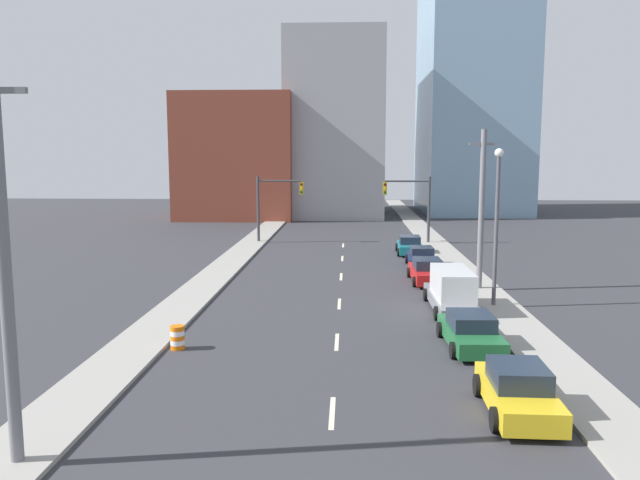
{
  "coord_description": "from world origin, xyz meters",
  "views": [
    {
      "loc": [
        0.46,
        -10.04,
        7.61
      ],
      "look_at": [
        -1.4,
        30.03,
        2.2
      ],
      "focal_mm": 35.0,
      "sensor_mm": 36.0,
      "label": 1
    }
  ],
  "objects_px": {
    "street_lamp": "(497,216)",
    "sedan_teal": "(410,246)",
    "traffic_barrel": "(177,337)",
    "sedan_yellow": "(518,391)",
    "utility_pole_left_near": "(4,264)",
    "traffic_signal_right": "(415,200)",
    "utility_pole_right_mid": "(482,209)",
    "sedan_red": "(427,271)",
    "sedan_navy": "(422,258)",
    "sedan_green": "(471,332)",
    "traffic_signal_left": "(272,200)",
    "box_truck_gray": "(452,291)"
  },
  "relations": [
    {
      "from": "street_lamp",
      "to": "sedan_teal",
      "type": "bearing_deg",
      "value": 98.4
    },
    {
      "from": "traffic_barrel",
      "to": "street_lamp",
      "type": "height_order",
      "value": "street_lamp"
    },
    {
      "from": "sedan_yellow",
      "to": "utility_pole_left_near",
      "type": "bearing_deg",
      "value": -162.85
    },
    {
      "from": "traffic_barrel",
      "to": "sedan_yellow",
      "type": "bearing_deg",
      "value": -25.78
    },
    {
      "from": "traffic_signal_right",
      "to": "traffic_barrel",
      "type": "bearing_deg",
      "value": -112.2
    },
    {
      "from": "utility_pole_left_near",
      "to": "utility_pole_right_mid",
      "type": "distance_m",
      "value": 26.26
    },
    {
      "from": "utility_pole_right_mid",
      "to": "sedan_teal",
      "type": "distance_m",
      "value": 14.15
    },
    {
      "from": "utility_pole_right_mid",
      "to": "traffic_barrel",
      "type": "relative_size",
      "value": 9.56
    },
    {
      "from": "street_lamp",
      "to": "sedan_teal",
      "type": "distance_m",
      "value": 18.03
    },
    {
      "from": "sedan_red",
      "to": "sedan_navy",
      "type": "distance_m",
      "value": 5.31
    },
    {
      "from": "utility_pole_right_mid",
      "to": "sedan_yellow",
      "type": "relative_size",
      "value": 2.12
    },
    {
      "from": "sedan_green",
      "to": "traffic_signal_left",
      "type": "bearing_deg",
      "value": 109.39
    },
    {
      "from": "box_truck_gray",
      "to": "utility_pole_right_mid",
      "type": "bearing_deg",
      "value": 64.07
    },
    {
      "from": "traffic_barrel",
      "to": "box_truck_gray",
      "type": "relative_size",
      "value": 0.15
    },
    {
      "from": "traffic_signal_left",
      "to": "sedan_red",
      "type": "bearing_deg",
      "value": -55.52
    },
    {
      "from": "traffic_signal_left",
      "to": "traffic_signal_right",
      "type": "distance_m",
      "value": 12.55
    },
    {
      "from": "traffic_barrel",
      "to": "sedan_green",
      "type": "relative_size",
      "value": 0.2
    },
    {
      "from": "sedan_yellow",
      "to": "street_lamp",
      "type": "bearing_deg",
      "value": 81.4
    },
    {
      "from": "traffic_signal_right",
      "to": "sedan_red",
      "type": "distance_m",
      "value": 17.17
    },
    {
      "from": "traffic_signal_left",
      "to": "sedan_green",
      "type": "bearing_deg",
      "value": -68.69
    },
    {
      "from": "utility_pole_left_near",
      "to": "sedan_red",
      "type": "bearing_deg",
      "value": 60.95
    },
    {
      "from": "traffic_signal_right",
      "to": "sedan_teal",
      "type": "bearing_deg",
      "value": -99.61
    },
    {
      "from": "utility_pole_right_mid",
      "to": "street_lamp",
      "type": "xyz_separation_m",
      "value": [
        -0.1,
        -4.09,
        -0.01
      ]
    },
    {
      "from": "traffic_signal_left",
      "to": "traffic_barrel",
      "type": "relative_size",
      "value": 6.17
    },
    {
      "from": "traffic_signal_left",
      "to": "utility_pole_left_near",
      "type": "height_order",
      "value": "utility_pole_left_near"
    },
    {
      "from": "traffic_signal_left",
      "to": "traffic_barrel",
      "type": "height_order",
      "value": "traffic_signal_left"
    },
    {
      "from": "traffic_barrel",
      "to": "sedan_green",
      "type": "xyz_separation_m",
      "value": [
        11.67,
        0.79,
        0.16
      ]
    },
    {
      "from": "street_lamp",
      "to": "sedan_yellow",
      "type": "xyz_separation_m",
      "value": [
        -2.31,
        -13.25,
        -3.96
      ]
    },
    {
      "from": "traffic_signal_left",
      "to": "street_lamp",
      "type": "relative_size",
      "value": 0.73
    },
    {
      "from": "utility_pole_left_near",
      "to": "sedan_yellow",
      "type": "bearing_deg",
      "value": 15.88
    },
    {
      "from": "traffic_signal_right",
      "to": "utility_pole_right_mid",
      "type": "bearing_deg",
      "value": -84.94
    },
    {
      "from": "utility_pole_right_mid",
      "to": "sedan_teal",
      "type": "height_order",
      "value": "utility_pole_right_mid"
    },
    {
      "from": "sedan_yellow",
      "to": "sedan_red",
      "type": "relative_size",
      "value": 0.9
    },
    {
      "from": "street_lamp",
      "to": "box_truck_gray",
      "type": "bearing_deg",
      "value": -159.79
    },
    {
      "from": "traffic_signal_right",
      "to": "utility_pole_right_mid",
      "type": "height_order",
      "value": "utility_pole_right_mid"
    },
    {
      "from": "utility_pole_right_mid",
      "to": "sedan_yellow",
      "type": "height_order",
      "value": "utility_pole_right_mid"
    },
    {
      "from": "traffic_signal_left",
      "to": "sedan_teal",
      "type": "relative_size",
      "value": 1.34
    },
    {
      "from": "traffic_signal_left",
      "to": "sedan_teal",
      "type": "bearing_deg",
      "value": -26.6
    },
    {
      "from": "utility_pole_right_mid",
      "to": "traffic_signal_left",
      "type": "bearing_deg",
      "value": 126.71
    },
    {
      "from": "traffic_signal_right",
      "to": "utility_pole_right_mid",
      "type": "xyz_separation_m",
      "value": [
        1.69,
        -19.09,
        0.87
      ]
    },
    {
      "from": "traffic_signal_right",
      "to": "street_lamp",
      "type": "relative_size",
      "value": 0.73
    },
    {
      "from": "utility_pole_left_near",
      "to": "traffic_signal_left",
      "type": "bearing_deg",
      "value": 88.02
    },
    {
      "from": "sedan_navy",
      "to": "sedan_green",
      "type": "bearing_deg",
      "value": -90.32
    },
    {
      "from": "sedan_green",
      "to": "sedan_red",
      "type": "xyz_separation_m",
      "value": [
        -0.11,
        13.09,
        0.01
      ]
    },
    {
      "from": "box_truck_gray",
      "to": "sedan_yellow",
      "type": "bearing_deg",
      "value": -90.64
    },
    {
      "from": "sedan_green",
      "to": "sedan_navy",
      "type": "height_order",
      "value": "same"
    },
    {
      "from": "street_lamp",
      "to": "box_truck_gray",
      "type": "distance_m",
      "value": 4.37
    },
    {
      "from": "traffic_barrel",
      "to": "sedan_navy",
      "type": "bearing_deg",
      "value": 58.34
    },
    {
      "from": "utility_pole_left_near",
      "to": "sedan_navy",
      "type": "xyz_separation_m",
      "value": [
        13.23,
        28.65,
        -4.44
      ]
    },
    {
      "from": "street_lamp",
      "to": "sedan_green",
      "type": "distance_m",
      "value": 8.23
    }
  ]
}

